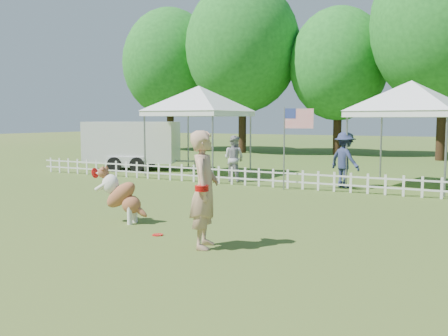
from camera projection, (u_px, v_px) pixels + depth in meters
name	position (u px, v px, depth m)	size (l,w,h in m)	color
ground	(168.00, 233.00, 9.58)	(120.00, 120.00, 0.00)	#305C1D
picket_fence	(295.00, 179.00, 15.69)	(22.00, 0.08, 0.60)	silver
handler	(204.00, 190.00, 8.45)	(0.73, 0.48, 2.00)	tan
dog	(122.00, 195.00, 10.53)	(1.15, 0.38, 1.19)	brown
frisbee_on_turf	(158.00, 235.00, 9.43)	(0.20, 0.20, 0.02)	red
canopy_tent_left	(199.00, 131.00, 19.79)	(3.31, 3.31, 3.43)	white
canopy_tent_right	(410.00, 135.00, 16.02)	(3.23, 3.23, 3.34)	white
cargo_trailer	(132.00, 145.00, 21.71)	(4.84, 2.13, 2.13)	white
flag_pole	(284.00, 149.00, 15.42)	(0.99, 0.10, 2.57)	gray
spectator_a	(234.00, 159.00, 17.51)	(0.79, 0.61, 1.62)	#9D9BA1
spectator_b	(345.00, 160.00, 16.02)	(1.15, 0.66, 1.78)	navy
tree_far_left	(170.00, 72.00, 35.40)	(6.60, 6.60, 11.00)	#1C641E
tree_left	(243.00, 60.00, 32.08)	(7.40, 7.40, 12.00)	#1C641E
tree_center_left	(338.00, 74.00, 30.24)	(6.00, 6.00, 9.80)	#1C641E
tree_center_right	(445.00, 40.00, 25.95)	(7.60, 7.60, 12.60)	#1C641E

